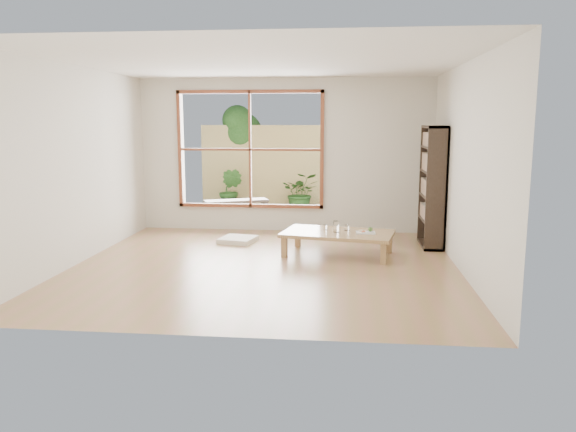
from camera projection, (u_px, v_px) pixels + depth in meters
The scene contains 15 objects.
ground at pixel (265, 265), 7.39m from camera, with size 5.00×5.00×0.00m, color #A67453.
low_table at pixel (338, 235), 7.93m from camera, with size 1.66×1.12×0.33m.
floor_cushion at pixel (238, 240), 8.83m from camera, with size 0.51×0.51×0.07m, color silver.
bookshelf at pixel (432, 187), 8.42m from camera, with size 0.29×0.82×1.82m, color #32251C.
glass_tall at pixel (336, 227), 7.89m from camera, with size 0.09×0.09×0.16m, color silver.
glass_mid at pixel (346, 227), 8.00m from camera, with size 0.07×0.07×0.10m, color silver.
glass_short at pixel (347, 227), 8.05m from camera, with size 0.07×0.07×0.09m, color silver.
glass_small at pixel (325, 227), 8.07m from camera, with size 0.06×0.06×0.07m, color silver.
food_tray at pixel (366, 232), 7.83m from camera, with size 0.27×0.19×0.08m.
deck at pixel (261, 219), 10.94m from camera, with size 2.80×2.00×0.05m, color #392F29.
garden_bench at pixel (236, 203), 10.68m from camera, with size 1.24×0.80×0.38m.
bamboo_fence at pixel (268, 169), 11.78m from camera, with size 2.80×0.06×1.80m, color #D2BA6C.
shrub_right at pixel (301, 193), 11.48m from camera, with size 0.74×0.64×0.83m, color #2C5A21.
shrub_left at pixel (231, 190), 11.59m from camera, with size 0.49×0.40×0.90m, color #2C5A21.
garden_tree at pixel (238, 133), 12.02m from camera, with size 1.04×0.85×2.22m.
Camera 1 is at (1.04, -7.11, 1.87)m, focal length 35.00 mm.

